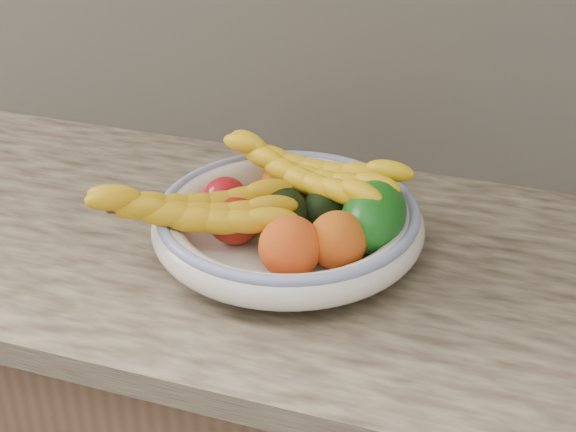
% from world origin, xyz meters
% --- Properties ---
extents(fruit_bowl, '(0.39, 0.39, 0.08)m').
position_xyz_m(fruit_bowl, '(0.00, 1.66, 0.95)').
color(fruit_bowl, white).
rests_on(fruit_bowl, kitchen_counter).
extents(clementine_back_left, '(0.06, 0.06, 0.05)m').
position_xyz_m(clementine_back_left, '(-0.05, 1.77, 0.95)').
color(clementine_back_left, orange).
rests_on(clementine_back_left, fruit_bowl).
extents(clementine_back_right, '(0.06, 0.06, 0.05)m').
position_xyz_m(clementine_back_right, '(0.01, 1.78, 0.95)').
color(clementine_back_right, orange).
rests_on(clementine_back_right, fruit_bowl).
extents(clementine_back_mid, '(0.05, 0.05, 0.04)m').
position_xyz_m(clementine_back_mid, '(-0.02, 1.74, 0.95)').
color(clementine_back_mid, orange).
rests_on(clementine_back_mid, fruit_bowl).
extents(clementine_extra, '(0.05, 0.05, 0.05)m').
position_xyz_m(clementine_extra, '(0.03, 1.75, 0.95)').
color(clementine_extra, '#F26005').
rests_on(clementine_extra, fruit_bowl).
extents(tomato_left, '(0.08, 0.08, 0.06)m').
position_xyz_m(tomato_left, '(-0.11, 1.68, 0.96)').
color(tomato_left, '#AE0E1A').
rests_on(tomato_left, fruit_bowl).
extents(tomato_near_left, '(0.08, 0.08, 0.07)m').
position_xyz_m(tomato_near_left, '(-0.07, 1.62, 0.96)').
color(tomato_near_left, '#A3190C').
rests_on(tomato_near_left, fruit_bowl).
extents(avocado_center, '(0.12, 0.13, 0.07)m').
position_xyz_m(avocado_center, '(-0.01, 1.66, 0.96)').
color(avocado_center, black).
rests_on(avocado_center, fruit_bowl).
extents(avocado_right, '(0.10, 0.12, 0.07)m').
position_xyz_m(avocado_right, '(0.05, 1.70, 0.96)').
color(avocado_right, black).
rests_on(avocado_right, fruit_bowl).
extents(green_mango, '(0.13, 0.15, 0.12)m').
position_xyz_m(green_mango, '(0.12, 1.67, 0.98)').
color(green_mango, '#105611').
rests_on(green_mango, fruit_bowl).
extents(peach_front, '(0.10, 0.10, 0.09)m').
position_xyz_m(peach_front, '(0.03, 1.57, 0.97)').
color(peach_front, orange).
rests_on(peach_front, fruit_bowl).
extents(peach_right, '(0.10, 0.10, 0.08)m').
position_xyz_m(peach_right, '(0.09, 1.61, 0.97)').
color(peach_right, orange).
rests_on(peach_right, fruit_bowl).
extents(banana_bunch_back, '(0.34, 0.20, 0.09)m').
position_xyz_m(banana_bunch_back, '(0.01, 1.73, 0.99)').
color(banana_bunch_back, yellow).
rests_on(banana_bunch_back, fruit_bowl).
extents(banana_bunch_front, '(0.32, 0.23, 0.08)m').
position_xyz_m(banana_bunch_front, '(-0.11, 1.58, 0.98)').
color(banana_bunch_front, gold).
rests_on(banana_bunch_front, fruit_bowl).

